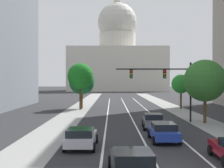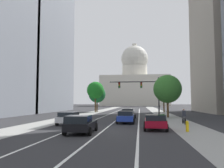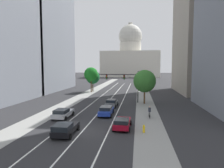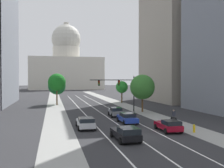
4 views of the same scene
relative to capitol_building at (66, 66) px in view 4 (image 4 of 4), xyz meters
The scene contains 20 objects.
ground_plane 94.81m from the capitol_building, 90.00° to the right, with size 400.00×400.00×0.00m, color #2B2B2D.
sidewalk_left 100.06m from the capitol_building, 94.50° to the right, with size 3.60×130.00×0.01m, color gray.
sidewalk_right 100.06m from the capitol_building, 85.50° to the right, with size 3.60×130.00×0.01m, color gray.
lane_stripe_left 109.70m from the capitol_building, 91.57° to the right, with size 0.16×90.00×0.01m, color white.
lane_stripe_center 109.66m from the capitol_building, 90.00° to the right, with size 0.16×90.00×0.01m, color white.
lane_stripe_right 109.70m from the capitol_building, 88.43° to the right, with size 0.16×90.00×0.01m, color white.
office_tower_far_right 98.46m from the capitol_building, 73.57° to the right, with size 20.69×23.31×34.62m.
capitol_building is the anchor object (origin of this frame).
car_black 135.68m from the capitol_building, 90.63° to the right, with size 2.22×4.56×1.43m.
car_crimson 132.65m from the capitol_building, 88.06° to the right, with size 2.11×4.25×1.36m.
car_silver 128.73m from the capitol_building, 92.00° to the right, with size 2.12×4.66×1.38m.
car_blue 126.23m from the capitol_building, 89.32° to the right, with size 2.04×4.51×1.40m.
car_gray 119.74m from the capitol_building, 89.28° to the right, with size 2.10×4.16×1.47m.
traffic_signal_mast 114.18m from the capitol_building, 88.17° to the right, with size 8.28×0.39×6.55m.
fire_hydrant 133.90m from the capitol_building, 86.99° to the right, with size 0.26×0.35×0.91m.
cyclist 127.13m from the capitol_building, 86.38° to the right, with size 0.37×1.70×1.72m.
street_tree_far_right 96.97m from the capitol_building, 84.75° to the right, with size 3.07×3.07×5.54m.
street_tree_mid_left 96.82m from the capitol_building, 94.35° to the right, with size 4.17×4.17×6.47m.
street_tree_mid_right 115.31m from the capitol_building, 86.22° to the right, with size 4.52×4.52×6.82m.
street_tree_near_left 98.78m from the capitol_building, 94.28° to the right, with size 4.06×4.06×7.30m.
Camera 4 is at (-8.36, -24.74, 5.90)m, focal length 40.93 mm.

